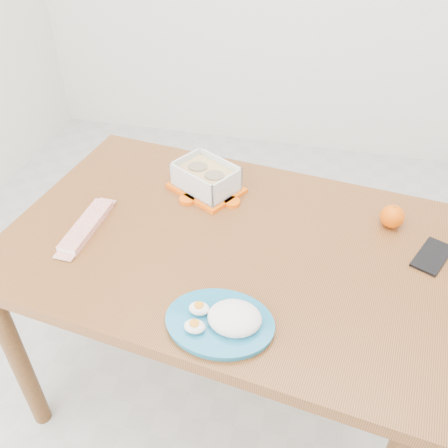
% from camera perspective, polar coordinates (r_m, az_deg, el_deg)
% --- Properties ---
extents(ground, '(3.50, 3.50, 0.00)m').
position_cam_1_polar(ground, '(2.10, 5.61, -15.67)').
color(ground, '#B7B7B2').
rests_on(ground, ground).
extents(dining_table, '(1.37, 1.01, 0.75)m').
position_cam_1_polar(dining_table, '(1.52, -0.00, -4.42)').
color(dining_table, brown).
rests_on(dining_table, ground).
extents(food_container, '(0.27, 0.25, 0.09)m').
position_cam_1_polar(food_container, '(1.64, -2.06, 5.26)').
color(food_container, '#FF5F07').
rests_on(food_container, dining_table).
extents(orange_fruit, '(0.07, 0.07, 0.07)m').
position_cam_1_polar(orange_fruit, '(1.57, 18.68, 0.83)').
color(orange_fruit, orange).
rests_on(orange_fruit, dining_table).
extents(rice_plate, '(0.27, 0.27, 0.07)m').
position_cam_1_polar(rice_plate, '(1.22, 0.05, -10.87)').
color(rice_plate, teal).
rests_on(rice_plate, dining_table).
extents(candy_bar, '(0.07, 0.24, 0.02)m').
position_cam_1_polar(candy_bar, '(1.55, -15.45, -0.21)').
color(candy_bar, red).
rests_on(candy_bar, dining_table).
extents(smartphone, '(0.13, 0.17, 0.01)m').
position_cam_1_polar(smartphone, '(1.52, 22.69, -3.41)').
color(smartphone, black).
rests_on(smartphone, dining_table).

